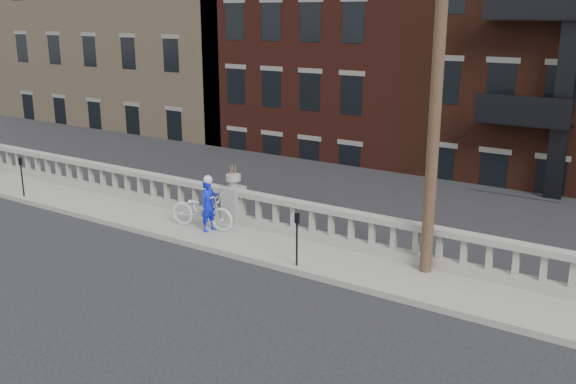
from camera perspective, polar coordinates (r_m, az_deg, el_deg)
ground at (r=16.63m, az=-13.35°, el=-6.67°), size 120.00×120.00×0.00m
sidewalk at (r=18.61m, az=-6.61°, el=-3.66°), size 32.00×2.20×0.15m
balustrade at (r=19.13m, az=-4.82°, el=-1.30°), size 28.00×0.34×1.03m
planter_pedestal at (r=19.08m, az=-4.84°, el=-0.75°), size 0.55×0.55×1.76m
lower_level at (r=35.26m, az=15.88°, el=9.24°), size 80.00×44.00×20.80m
utility_pole at (r=14.90m, az=13.23°, el=11.55°), size 1.60×0.28×10.00m
parking_meter_b at (r=23.50m, az=-22.61°, el=1.63°), size 0.10×0.09×1.36m
parking_meter_c at (r=15.72m, az=0.79°, el=-3.67°), size 0.10×0.09×1.36m
bicycle at (r=18.73m, az=-7.65°, el=-1.59°), size 2.14×0.98×1.09m
cyclist at (r=18.40m, az=-7.06°, el=-1.16°), size 0.43×0.59×1.53m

